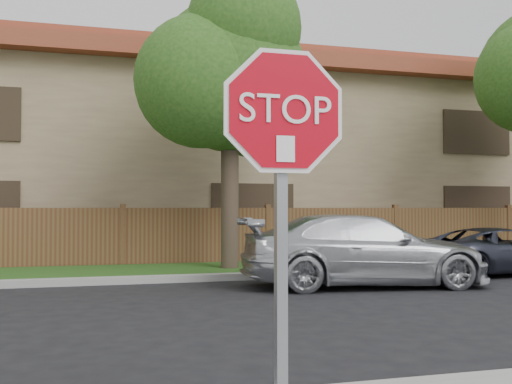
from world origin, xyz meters
name	(u,v)px	position (x,y,z in m)	size (l,w,h in m)	color
far_curb	(131,280)	(0.00, 8.15, 0.07)	(70.00, 0.30, 0.15)	gray
grass_strip	(126,273)	(0.00, 9.80, 0.06)	(70.00, 3.00, 0.12)	#1E4714
fence	(123,238)	(0.00, 11.40, 0.80)	(70.00, 0.12, 1.60)	#532F1D
apartment_building	(114,154)	(0.00, 17.00, 3.53)	(35.20, 9.20, 7.20)	#8C7557
tree_mid	(232,76)	(2.52, 9.57, 4.87)	(4.80, 3.90, 7.35)	#382B21
stop_sign	(283,167)	(0.20, -1.48, 1.83)	(1.01, 0.13, 2.55)	gray
sedan_right	(364,250)	(4.53, 6.42, 0.73)	(2.05, 5.03, 1.46)	#B9BBC1
sedan_far_right	(500,251)	(8.66, 7.52, 0.56)	(1.87, 4.05, 1.13)	#323443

